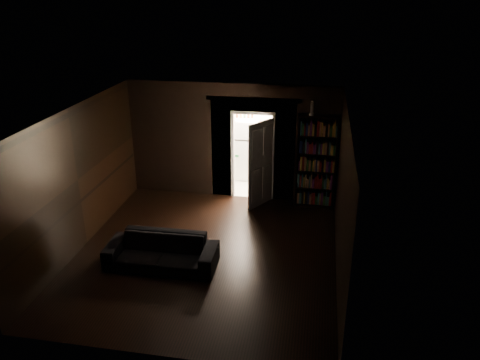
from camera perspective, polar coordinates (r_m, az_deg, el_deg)
The scene contains 9 objects.
ground at distance 9.29m, azimuth -4.15°, elevation -8.97°, with size 5.50×5.50×0.00m, color black.
room_walls at distance 9.49m, azimuth -2.96°, elevation 3.10°, with size 5.02×5.61×2.84m.
kitchen_alcove at distance 12.17m, azimuth 2.33°, elevation 5.29°, with size 2.20×1.80×2.60m.
sofa at distance 8.84m, azimuth -9.58°, elevation -8.07°, with size 2.05×0.89×0.79m, color black.
bookshelf at distance 10.87m, azimuth 9.24°, elevation 2.18°, with size 0.90×0.32×2.20m, color black.
refrigerator at distance 12.50m, azimuth 0.62°, elevation 3.93°, with size 0.74×0.68×1.65m, color white.
door at distance 10.80m, azimuth 2.54°, elevation 1.89°, with size 0.85×0.05×2.05m, color silver.
figurine at distance 10.47m, azimuth 8.78°, elevation 8.68°, with size 0.11×0.11×0.33m, color white.
bottles at distance 12.22m, azimuth 0.33°, elevation 8.23°, with size 0.70×0.09×0.28m, color black.
Camera 1 is at (2.00, -7.63, 4.91)m, focal length 35.00 mm.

